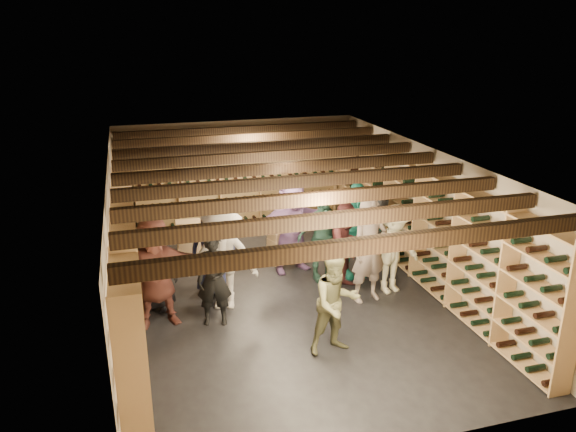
# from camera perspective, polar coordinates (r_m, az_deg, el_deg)

# --- Properties ---
(ground) EXTENTS (8.00, 8.00, 0.00)m
(ground) POSITION_cam_1_polar(r_m,az_deg,el_deg) (9.96, -0.38, -7.77)
(ground) COLOR black
(ground) RESTS_ON ground
(walls) EXTENTS (5.52, 8.02, 2.40)m
(walls) POSITION_cam_1_polar(r_m,az_deg,el_deg) (9.48, -0.40, -1.28)
(walls) COLOR tan
(walls) RESTS_ON ground
(ceiling) EXTENTS (5.50, 8.00, 0.01)m
(ceiling) POSITION_cam_1_polar(r_m,az_deg,el_deg) (9.13, -0.41, 5.80)
(ceiling) COLOR beige
(ceiling) RESTS_ON walls
(ceiling_joists) EXTENTS (5.40, 7.12, 0.18)m
(ceiling_joists) POSITION_cam_1_polar(r_m,az_deg,el_deg) (9.16, -0.41, 4.94)
(ceiling_joists) COLOR black
(ceiling_joists) RESTS_ON ground
(wine_rack_left) EXTENTS (0.32, 7.50, 2.15)m
(wine_rack_left) POSITION_cam_1_polar(r_m,az_deg,el_deg) (9.21, -16.00, -3.50)
(wine_rack_left) COLOR tan
(wine_rack_left) RESTS_ON ground
(wine_rack_right) EXTENTS (0.32, 7.50, 2.15)m
(wine_rack_right) POSITION_cam_1_polar(r_m,az_deg,el_deg) (10.47, 13.27, -0.54)
(wine_rack_right) COLOR tan
(wine_rack_right) RESTS_ON ground
(wine_rack_back) EXTENTS (4.70, 0.30, 2.15)m
(wine_rack_back) POSITION_cam_1_polar(r_m,az_deg,el_deg) (13.07, -4.97, 3.80)
(wine_rack_back) COLOR tan
(wine_rack_back) RESTS_ON ground
(crate_stack_left) EXTENTS (0.52, 0.37, 0.68)m
(crate_stack_left) POSITION_cam_1_polar(r_m,az_deg,el_deg) (11.67, -9.99, -2.12)
(crate_stack_left) COLOR tan
(crate_stack_left) RESTS_ON ground
(crate_stack_right) EXTENTS (0.58, 0.47, 0.68)m
(crate_stack_right) POSITION_cam_1_polar(r_m,az_deg,el_deg) (11.04, -0.57, -3.06)
(crate_stack_right) COLOR tan
(crate_stack_right) RESTS_ON ground
(crate_loose) EXTENTS (0.56, 0.44, 0.17)m
(crate_loose) POSITION_cam_1_polar(r_m,az_deg,el_deg) (11.58, -0.72, -3.34)
(crate_loose) COLOR tan
(crate_loose) RESTS_ON ground
(person_0) EXTENTS (0.95, 0.78, 1.66)m
(person_0) POSITION_cam_1_polar(r_m,az_deg,el_deg) (9.38, -13.49, -4.49)
(person_0) COLOR black
(person_0) RESTS_ON ground
(person_1) EXTENTS (0.61, 0.46, 1.50)m
(person_1) POSITION_cam_1_polar(r_m,az_deg,el_deg) (8.76, -7.48, -6.42)
(person_1) COLOR black
(person_1) RESTS_ON ground
(person_2) EXTENTS (0.80, 0.66, 1.52)m
(person_2) POSITION_cam_1_polar(r_m,az_deg,el_deg) (8.00, 4.89, -8.83)
(person_2) COLOR brown
(person_2) RESTS_ON ground
(person_3) EXTENTS (1.13, 0.78, 1.60)m
(person_3) POSITION_cam_1_polar(r_m,az_deg,el_deg) (9.85, 10.63, -3.34)
(person_3) COLOR beige
(person_3) RESTS_ON ground
(person_4) EXTENTS (1.06, 0.45, 1.81)m
(person_4) POSITION_cam_1_polar(r_m,az_deg,el_deg) (10.32, 6.76, -1.45)
(person_4) COLOR #1C7D69
(person_4) RESTS_ON ground
(person_5) EXTENTS (1.68, 0.63, 1.78)m
(person_5) POSITION_cam_1_polar(r_m,az_deg,el_deg) (8.85, -13.31, -5.51)
(person_5) COLOR brown
(person_5) RESTS_ON ground
(person_6) EXTENTS (0.84, 0.57, 1.68)m
(person_6) POSITION_cam_1_polar(r_m,az_deg,el_deg) (9.69, -7.59, -3.27)
(person_6) COLOR #1E2348
(person_6) RESTS_ON ground
(person_7) EXTENTS (0.73, 0.54, 1.82)m
(person_7) POSITION_cam_1_polar(r_m,az_deg,el_deg) (9.45, 8.26, -3.44)
(person_7) COLOR gray
(person_7) RESTS_ON ground
(person_8) EXTENTS (0.94, 0.85, 1.59)m
(person_8) POSITION_cam_1_polar(r_m,az_deg,el_deg) (9.86, 5.97, -3.10)
(person_8) COLOR #401B1B
(person_8) RESTS_ON ground
(person_9) EXTENTS (1.29, 0.96, 1.78)m
(person_9) POSITION_cam_1_polar(r_m,az_deg,el_deg) (9.19, -6.63, -4.19)
(person_9) COLOR #AEA79E
(person_9) RESTS_ON ground
(person_10) EXTENTS (1.00, 0.48, 1.65)m
(person_10) POSITION_cam_1_polar(r_m,az_deg,el_deg) (10.16, 3.50, -2.17)
(person_10) COLOR #2A5042
(person_10) RESTS_ON ground
(person_11) EXTENTS (1.77, 0.86, 1.83)m
(person_11) POSITION_cam_1_polar(r_m,az_deg,el_deg) (10.48, 0.41, -0.92)
(person_11) COLOR #835B94
(person_11) RESTS_ON ground
(person_12) EXTENTS (0.82, 0.64, 1.48)m
(person_12) POSITION_cam_1_polar(r_m,az_deg,el_deg) (11.15, 9.19, -0.89)
(person_12) COLOR #37383C
(person_12) RESTS_ON ground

